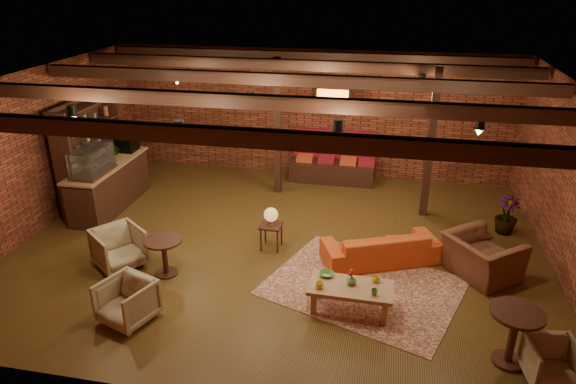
% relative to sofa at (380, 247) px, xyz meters
% --- Properties ---
extents(floor, '(10.00, 10.00, 0.00)m').
position_rel_sofa_xyz_m(floor, '(-1.94, 0.21, -0.31)').
color(floor, '#39240E').
rests_on(floor, ground).
extents(ceiling, '(10.00, 8.00, 0.02)m').
position_rel_sofa_xyz_m(ceiling, '(-1.94, 0.21, 2.89)').
color(ceiling, black).
rests_on(ceiling, wall_back).
extents(wall_back, '(10.00, 0.02, 3.20)m').
position_rel_sofa_xyz_m(wall_back, '(-1.94, 4.21, 1.29)').
color(wall_back, '#5F291B').
rests_on(wall_back, ground).
extents(wall_front, '(10.00, 0.02, 3.20)m').
position_rel_sofa_xyz_m(wall_front, '(-1.94, -3.79, 1.29)').
color(wall_front, '#5F291B').
rests_on(wall_front, ground).
extents(wall_left, '(0.02, 8.00, 3.20)m').
position_rel_sofa_xyz_m(wall_left, '(-6.94, 0.21, 1.29)').
color(wall_left, '#5F291B').
rests_on(wall_left, ground).
extents(wall_right, '(0.02, 8.00, 3.20)m').
position_rel_sofa_xyz_m(wall_right, '(3.06, 0.21, 1.29)').
color(wall_right, '#5F291B').
rests_on(wall_right, ground).
extents(ceiling_beams, '(9.80, 6.40, 0.22)m').
position_rel_sofa_xyz_m(ceiling_beams, '(-1.94, 0.21, 2.77)').
color(ceiling_beams, black).
rests_on(ceiling_beams, ceiling).
extents(ceiling_pipe, '(9.60, 0.12, 0.12)m').
position_rel_sofa_xyz_m(ceiling_pipe, '(-1.94, 1.81, 2.54)').
color(ceiling_pipe, black).
rests_on(ceiling_pipe, ceiling).
extents(post_left, '(0.16, 0.16, 3.20)m').
position_rel_sofa_xyz_m(post_left, '(-2.54, 2.81, 1.29)').
color(post_left, black).
rests_on(post_left, ground).
extents(post_right, '(0.16, 0.16, 3.20)m').
position_rel_sofa_xyz_m(post_right, '(0.86, 2.21, 1.29)').
color(post_right, black).
rests_on(post_right, ground).
extents(service_counter, '(0.80, 2.50, 1.60)m').
position_rel_sofa_xyz_m(service_counter, '(-6.04, 1.21, 0.49)').
color(service_counter, black).
rests_on(service_counter, ground).
extents(plant_counter, '(0.35, 0.39, 0.30)m').
position_rel_sofa_xyz_m(plant_counter, '(-5.94, 1.41, 0.91)').
color(plant_counter, '#337F33').
rests_on(plant_counter, service_counter).
extents(shelving_hutch, '(0.52, 2.00, 2.40)m').
position_rel_sofa_xyz_m(shelving_hutch, '(-6.44, 1.31, 0.89)').
color(shelving_hutch, black).
rests_on(shelving_hutch, ground).
extents(banquette, '(2.10, 0.70, 1.00)m').
position_rel_sofa_xyz_m(banquette, '(-1.34, 3.76, 0.19)').
color(banquette, '#A31B2C').
rests_on(banquette, ground).
extents(service_sign, '(0.86, 0.06, 0.30)m').
position_rel_sofa_xyz_m(service_sign, '(-1.34, 3.31, 2.04)').
color(service_sign, orange).
rests_on(service_sign, ceiling).
extents(ceiling_spotlights, '(6.40, 4.40, 0.28)m').
position_rel_sofa_xyz_m(ceiling_spotlights, '(-1.94, 0.21, 2.55)').
color(ceiling_spotlights, black).
rests_on(ceiling_spotlights, ceiling).
extents(rug, '(3.68, 3.25, 0.01)m').
position_rel_sofa_xyz_m(rug, '(-0.24, -0.91, -0.30)').
color(rug, maroon).
rests_on(rug, floor).
extents(sofa, '(2.24, 1.58, 0.61)m').
position_rel_sofa_xyz_m(sofa, '(0.00, 0.00, 0.00)').
color(sofa, '#C6451B').
rests_on(sofa, floor).
extents(coffee_table, '(1.32, 0.68, 0.70)m').
position_rel_sofa_xyz_m(coffee_table, '(-0.42, -1.59, 0.09)').
color(coffee_table, '#A9744E').
rests_on(coffee_table, floor).
extents(side_table_lamp, '(0.42, 0.42, 0.85)m').
position_rel_sofa_xyz_m(side_table_lamp, '(-2.07, 0.10, 0.34)').
color(side_table_lamp, black).
rests_on(side_table_lamp, floor).
extents(round_table_left, '(0.66, 0.66, 0.69)m').
position_rel_sofa_xyz_m(round_table_left, '(-3.69, -1.18, 0.16)').
color(round_table_left, black).
rests_on(round_table_left, floor).
extents(armchair_a, '(1.07, 1.08, 0.81)m').
position_rel_sofa_xyz_m(armchair_a, '(-4.61, -1.09, 0.10)').
color(armchair_a, beige).
rests_on(armchair_a, floor).
extents(armchair_b, '(0.92, 0.90, 0.75)m').
position_rel_sofa_xyz_m(armchair_b, '(-3.71, -2.52, 0.07)').
color(armchair_b, beige).
rests_on(armchair_b, floor).
extents(armchair_right, '(1.29, 1.36, 1.00)m').
position_rel_sofa_xyz_m(armchair_right, '(1.74, -0.14, 0.20)').
color(armchair_right, brown).
rests_on(armchair_right, floor).
extents(side_table_book, '(0.59, 0.59, 0.54)m').
position_rel_sofa_xyz_m(side_table_book, '(1.71, 0.53, 0.17)').
color(side_table_book, black).
rests_on(side_table_book, floor).
extents(round_table_right, '(0.72, 0.72, 0.84)m').
position_rel_sofa_xyz_m(round_table_right, '(1.83, -2.35, 0.26)').
color(round_table_right, black).
rests_on(round_table_right, floor).
extents(armchair_far, '(0.70, 0.66, 0.64)m').
position_rel_sofa_xyz_m(armchair_far, '(2.28, -2.60, 0.02)').
color(armchair_far, beige).
rests_on(armchair_far, floor).
extents(plant_tall, '(1.47, 1.47, 2.37)m').
position_rel_sofa_xyz_m(plant_tall, '(2.46, 1.64, 0.88)').
color(plant_tall, '#4C7F4C').
rests_on(plant_tall, floor).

